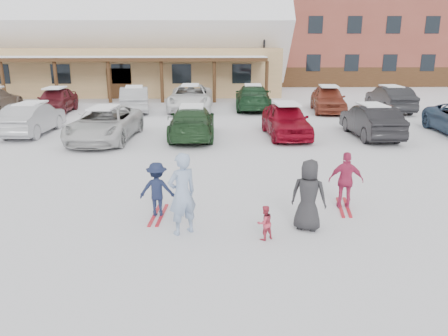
{
  "coord_description": "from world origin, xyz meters",
  "views": [
    {
      "loc": [
        0.1,
        -9.62,
        4.09
      ],
      "look_at": [
        0.3,
        1.0,
        1.0
      ],
      "focal_mm": 35.0,
      "sensor_mm": 36.0,
      "label": 1
    }
  ],
  "objects_px": {
    "parked_car_2": "(105,124)",
    "bystander_dark": "(309,195)",
    "parked_car_11": "(253,97)",
    "adult_skier": "(182,194)",
    "toddler_red": "(265,223)",
    "day_lodge": "(105,43)",
    "child_magenta": "(346,180)",
    "parked_car_8": "(56,100)",
    "child_navy": "(157,190)",
    "lamp_post": "(264,48)",
    "parked_car_5": "(371,121)",
    "parked_car_9": "(135,99)",
    "parked_car_13": "(390,99)",
    "parked_car_10": "(191,98)",
    "parked_car_12": "(328,99)",
    "parked_car_1": "(32,119)",
    "parked_car_3": "(192,122)",
    "parked_car_4": "(286,120)"
  },
  "relations": [
    {
      "from": "parked_car_2",
      "to": "bystander_dark",
      "type": "bearing_deg",
      "value": -50.56
    },
    {
      "from": "parked_car_2",
      "to": "parked_car_11",
      "type": "bearing_deg",
      "value": 54.59
    },
    {
      "from": "adult_skier",
      "to": "toddler_red",
      "type": "height_order",
      "value": "adult_skier"
    },
    {
      "from": "adult_skier",
      "to": "day_lodge",
      "type": "bearing_deg",
      "value": -107.12
    },
    {
      "from": "child_magenta",
      "to": "parked_car_8",
      "type": "height_order",
      "value": "parked_car_8"
    },
    {
      "from": "parked_car_8",
      "to": "child_navy",
      "type": "bearing_deg",
      "value": -65.37
    },
    {
      "from": "parked_car_8",
      "to": "bystander_dark",
      "type": "bearing_deg",
      "value": -57.74
    },
    {
      "from": "lamp_post",
      "to": "child_navy",
      "type": "height_order",
      "value": "lamp_post"
    },
    {
      "from": "parked_car_5",
      "to": "child_magenta",
      "type": "bearing_deg",
      "value": 65.93
    },
    {
      "from": "parked_car_9",
      "to": "parked_car_13",
      "type": "relative_size",
      "value": 0.98
    },
    {
      "from": "parked_car_2",
      "to": "parked_car_9",
      "type": "distance_m",
      "value": 7.99
    },
    {
      "from": "parked_car_8",
      "to": "parked_car_10",
      "type": "bearing_deg",
      "value": 4.5
    },
    {
      "from": "day_lodge",
      "to": "child_magenta",
      "type": "bearing_deg",
      "value": -65.56
    },
    {
      "from": "parked_car_12",
      "to": "child_navy",
      "type": "bearing_deg",
      "value": -110.32
    },
    {
      "from": "parked_car_1",
      "to": "parked_car_9",
      "type": "bearing_deg",
      "value": -116.02
    },
    {
      "from": "bystander_dark",
      "to": "parked_car_8",
      "type": "height_order",
      "value": "bystander_dark"
    },
    {
      "from": "day_lodge",
      "to": "lamp_post",
      "type": "xyz_separation_m",
      "value": [
        12.77,
        -3.41,
        -0.32
      ]
    },
    {
      "from": "lamp_post",
      "to": "parked_car_13",
      "type": "bearing_deg",
      "value": -49.32
    },
    {
      "from": "day_lodge",
      "to": "child_navy",
      "type": "height_order",
      "value": "day_lodge"
    },
    {
      "from": "parked_car_1",
      "to": "adult_skier",
      "type": "bearing_deg",
      "value": 126.61
    },
    {
      "from": "adult_skier",
      "to": "parked_car_3",
      "type": "xyz_separation_m",
      "value": [
        -0.31,
        9.99,
        -0.23
      ]
    },
    {
      "from": "parked_car_1",
      "to": "parked_car_5",
      "type": "height_order",
      "value": "parked_car_5"
    },
    {
      "from": "parked_car_3",
      "to": "parked_car_13",
      "type": "bearing_deg",
      "value": -148.1
    },
    {
      "from": "day_lodge",
      "to": "child_magenta",
      "type": "distance_m",
      "value": 30.06
    },
    {
      "from": "parked_car_1",
      "to": "parked_car_5",
      "type": "bearing_deg",
      "value": 178.19
    },
    {
      "from": "parked_car_9",
      "to": "parked_car_11",
      "type": "xyz_separation_m",
      "value": [
        7.17,
        0.69,
        0.01
      ]
    },
    {
      "from": "parked_car_3",
      "to": "adult_skier",
      "type": "bearing_deg",
      "value": 91.35
    },
    {
      "from": "lamp_post",
      "to": "toddler_red",
      "type": "height_order",
      "value": "lamp_post"
    },
    {
      "from": "parked_car_3",
      "to": "parked_car_12",
      "type": "bearing_deg",
      "value": -137.56
    },
    {
      "from": "toddler_red",
      "to": "parked_car_11",
      "type": "xyz_separation_m",
      "value": [
        1.26,
        18.57,
        0.37
      ]
    },
    {
      "from": "parked_car_2",
      "to": "toddler_red",
      "type": "bearing_deg",
      "value": -56.22
    },
    {
      "from": "child_navy",
      "to": "parked_car_10",
      "type": "xyz_separation_m",
      "value": [
        -0.13,
        16.94,
        0.1
      ]
    },
    {
      "from": "parked_car_10",
      "to": "parked_car_12",
      "type": "height_order",
      "value": "parked_car_10"
    },
    {
      "from": "adult_skier",
      "to": "parked_car_10",
      "type": "xyz_separation_m",
      "value": [
        -0.81,
        17.96,
        -0.15
      ]
    },
    {
      "from": "day_lodge",
      "to": "parked_car_8",
      "type": "height_order",
      "value": "day_lodge"
    },
    {
      "from": "child_navy",
      "to": "parked_car_9",
      "type": "distance_m",
      "value": 16.86
    },
    {
      "from": "child_magenta",
      "to": "parked_car_5",
      "type": "xyz_separation_m",
      "value": [
        3.57,
        8.52,
        -0.01
      ]
    },
    {
      "from": "parked_car_1",
      "to": "parked_car_2",
      "type": "relative_size",
      "value": 0.84
    },
    {
      "from": "parked_car_5",
      "to": "parked_car_12",
      "type": "bearing_deg",
      "value": -90.48
    },
    {
      "from": "parked_car_9",
      "to": "parked_car_13",
      "type": "height_order",
      "value": "parked_car_13"
    },
    {
      "from": "toddler_red",
      "to": "child_magenta",
      "type": "height_order",
      "value": "child_magenta"
    },
    {
      "from": "child_magenta",
      "to": "parked_car_10",
      "type": "relative_size",
      "value": 0.26
    },
    {
      "from": "bystander_dark",
      "to": "parked_car_9",
      "type": "distance_m",
      "value": 18.69
    },
    {
      "from": "parked_car_4",
      "to": "child_magenta",
      "type": "bearing_deg",
      "value": -91.86
    },
    {
      "from": "parked_car_13",
      "to": "parked_car_3",
      "type": "bearing_deg",
      "value": 32.92
    },
    {
      "from": "child_navy",
      "to": "bystander_dark",
      "type": "bearing_deg",
      "value": 169.6
    },
    {
      "from": "lamp_post",
      "to": "parked_car_3",
      "type": "bearing_deg",
      "value": -107.19
    },
    {
      "from": "parked_car_3",
      "to": "parked_car_4",
      "type": "distance_m",
      "value": 4.15
    },
    {
      "from": "child_magenta",
      "to": "parked_car_5",
      "type": "height_order",
      "value": "child_magenta"
    },
    {
      "from": "parked_car_3",
      "to": "parked_car_11",
      "type": "height_order",
      "value": "parked_car_11"
    }
  ]
}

